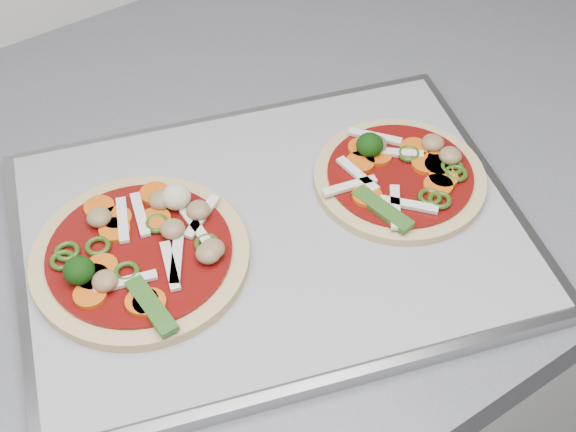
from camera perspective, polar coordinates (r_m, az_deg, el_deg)
base_cabinet at (r=1.26m, az=13.17°, el=-5.00°), size 3.60×0.60×0.86m
countertop at (r=0.96m, az=17.81°, el=11.72°), size 3.60×0.60×0.04m
baking_tray at (r=0.66m, az=-1.20°, el=-1.24°), size 0.48×0.41×0.01m
parchment at (r=0.66m, az=-1.21°, el=-0.80°), size 0.46×0.39×0.00m
pizza_left at (r=0.64m, az=-10.43°, el=-2.57°), size 0.24×0.24×0.03m
pizza_right at (r=0.70m, az=8.01°, el=2.97°), size 0.16×0.16×0.03m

